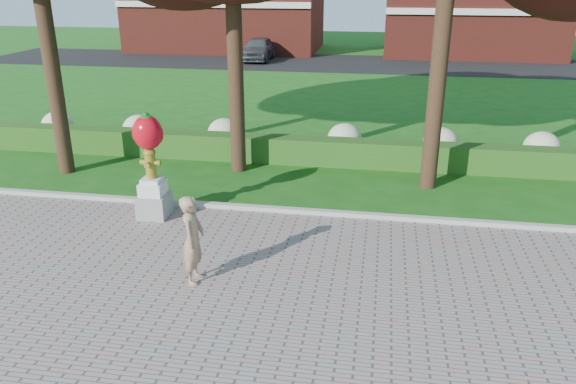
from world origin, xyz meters
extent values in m
plane|color=#175515|center=(0.00, 0.00, 0.00)|extent=(100.00, 100.00, 0.00)
cube|color=#ADADA5|center=(0.00, 3.00, 0.07)|extent=(40.00, 0.18, 0.15)
cube|color=#1E4B15|center=(0.00, 7.00, 0.40)|extent=(24.00, 0.70, 0.80)
ellipsoid|color=beige|center=(-9.00, 8.00, 0.55)|extent=(1.10, 1.10, 0.99)
ellipsoid|color=beige|center=(-6.00, 8.00, 0.55)|extent=(1.10, 1.10, 0.99)
ellipsoid|color=beige|center=(-3.00, 8.00, 0.55)|extent=(1.10, 1.10, 0.99)
ellipsoid|color=beige|center=(1.00, 8.00, 0.55)|extent=(1.10, 1.10, 0.99)
ellipsoid|color=beige|center=(4.00, 8.00, 0.55)|extent=(1.10, 1.10, 0.99)
ellipsoid|color=beige|center=(7.00, 8.00, 0.55)|extent=(1.10, 1.10, 0.99)
cube|color=black|center=(0.00, 28.00, 0.01)|extent=(50.00, 8.00, 0.02)
cube|color=maroon|center=(-10.00, 34.00, 3.50)|extent=(14.00, 8.00, 7.00)
cube|color=maroon|center=(8.00, 34.00, 3.20)|extent=(12.00, 8.00, 6.40)
cylinder|color=black|center=(-7.00, 5.00, 3.36)|extent=(0.44, 0.44, 6.72)
cylinder|color=black|center=(-2.00, 6.00, 3.08)|extent=(0.44, 0.44, 6.16)
cylinder|color=black|center=(3.50, 5.50, 3.64)|extent=(0.44, 0.44, 7.28)
cube|color=gray|center=(-3.12, 2.25, 0.32)|extent=(0.69, 0.69, 0.55)
cube|color=silver|center=(-3.12, 2.25, 0.75)|extent=(0.56, 0.56, 0.31)
cube|color=silver|center=(-3.12, 2.25, 0.96)|extent=(0.45, 0.45, 0.11)
cylinder|color=olive|center=(-3.12, 2.25, 1.33)|extent=(0.24, 0.24, 0.62)
ellipsoid|color=olive|center=(-3.12, 2.25, 1.64)|extent=(0.29, 0.29, 0.20)
cylinder|color=olive|center=(-3.30, 2.25, 1.39)|extent=(0.13, 0.12, 0.12)
cylinder|color=olive|center=(-2.94, 2.25, 1.39)|extent=(0.13, 0.12, 0.12)
cylinder|color=olive|center=(-3.12, 2.08, 1.39)|extent=(0.13, 0.13, 0.13)
cylinder|color=olive|center=(-3.12, 2.25, 1.73)|extent=(0.09, 0.09, 0.06)
ellipsoid|color=#BB0A16|center=(-3.12, 2.25, 2.11)|extent=(0.70, 0.62, 0.81)
ellipsoid|color=#BB0A16|center=(-3.32, 2.25, 2.09)|extent=(0.34, 0.34, 0.51)
ellipsoid|color=#BB0A16|center=(-2.92, 2.25, 2.09)|extent=(0.34, 0.34, 0.51)
cylinder|color=#16621C|center=(-3.12, 2.25, 2.51)|extent=(0.11, 0.11, 0.13)
ellipsoid|color=#16621C|center=(-3.12, 2.25, 2.48)|extent=(0.27, 0.27, 0.09)
imported|color=tan|center=(-1.18, -0.53, 0.90)|extent=(0.44, 0.65, 1.73)
imported|color=#474A4F|center=(-6.32, 28.31, 0.79)|extent=(1.92, 4.54, 1.53)
camera|label=1|loc=(2.13, -9.46, 5.50)|focal=35.00mm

